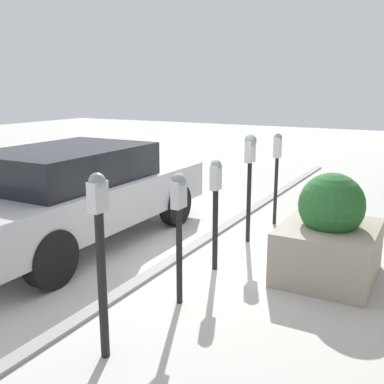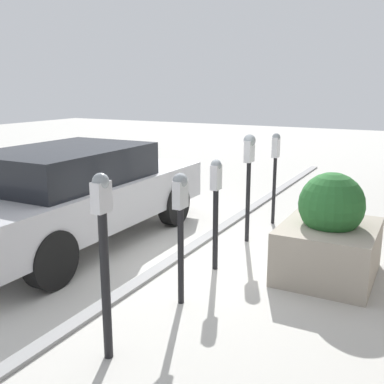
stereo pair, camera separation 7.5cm
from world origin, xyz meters
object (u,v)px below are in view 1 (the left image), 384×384
(parking_meter_nearest, at_px, (100,244))
(parking_meter_second, at_px, (179,212))
(parking_meter_fourth, at_px, (250,163))
(parking_meter_farthest, at_px, (277,161))
(parking_meter_middle, at_px, (216,197))
(planter_box, at_px, (329,236))
(parked_car_front, at_px, (76,192))

(parking_meter_nearest, bearing_deg, parking_meter_second, -2.95)
(parking_meter_fourth, distance_m, parking_meter_farthest, 1.02)
(parking_meter_second, xyz_separation_m, parking_meter_middle, (0.97, 0.07, -0.07))
(planter_box, bearing_deg, parking_meter_second, 140.02)
(parking_meter_nearest, relative_size, parking_meter_fourth, 1.00)
(parking_meter_nearest, height_order, planter_box, parking_meter_nearest)
(parking_meter_fourth, bearing_deg, parking_meter_farthest, -3.35)
(parking_meter_middle, bearing_deg, parked_car_front, 91.14)
(parking_meter_nearest, height_order, parking_meter_fourth, parking_meter_nearest)
(parking_meter_fourth, xyz_separation_m, planter_box, (-0.70, -1.28, -0.65))
(planter_box, distance_m, parked_car_front, 3.47)
(parking_meter_second, height_order, parking_meter_middle, parking_meter_second)
(parking_meter_nearest, distance_m, parking_meter_farthest, 4.24)
(parked_car_front, bearing_deg, parking_meter_farthest, -45.58)
(parking_meter_fourth, bearing_deg, planter_box, -118.64)
(parking_meter_middle, height_order, parked_car_front, parked_car_front)
(planter_box, height_order, parked_car_front, parked_car_front)
(planter_box, xyz_separation_m, parked_car_front, (-0.48, 3.43, 0.24))
(parking_meter_fourth, relative_size, parking_meter_farthest, 1.05)
(parked_car_front, bearing_deg, parking_meter_middle, -89.34)
(planter_box, bearing_deg, parked_car_front, 98.01)
(parking_meter_fourth, relative_size, planter_box, 1.22)
(parking_meter_fourth, height_order, planter_box, parking_meter_fourth)
(parking_meter_middle, xyz_separation_m, parking_meter_fourth, (1.14, 0.03, 0.24))
(parking_meter_second, xyz_separation_m, planter_box, (1.41, -1.19, -0.48))
(parking_meter_nearest, xyz_separation_m, parking_meter_fourth, (3.23, 0.04, 0.16))
(parking_meter_nearest, relative_size, parking_meter_second, 1.13)
(parking_meter_second, xyz_separation_m, parking_meter_fourth, (2.11, 0.10, 0.17))
(parking_meter_farthest, bearing_deg, planter_box, -144.48)
(parking_meter_nearest, relative_size, planter_box, 1.23)
(parking_meter_fourth, distance_m, planter_box, 1.60)
(parking_meter_nearest, distance_m, parking_meter_middle, 2.09)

